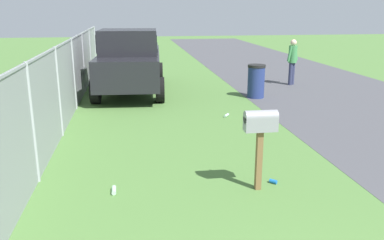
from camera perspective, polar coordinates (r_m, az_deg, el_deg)
mailbox at (r=6.14m, az=9.65°, el=-0.96°), size 0.22×0.50×1.27m
pickup_truck at (r=13.48m, az=-8.76°, el=8.42°), size 5.14×2.42×2.09m
trash_bin at (r=12.84m, az=9.04°, el=5.45°), size 0.55×0.55×1.04m
pedestrian at (r=15.24m, az=14.02°, el=8.39°), size 0.32×0.50×1.65m
fence_section at (r=10.37m, az=-17.30°, el=5.49°), size 17.43×0.07×1.96m
litter_bottle_near_hydrant at (r=10.55m, az=4.88°, el=0.66°), size 0.22×0.19×0.07m
litter_bottle_by_mailbox at (r=6.40m, az=-10.99°, el=-9.72°), size 0.22×0.08×0.07m
litter_can_far_scatter at (r=6.72m, az=11.41°, el=-8.51°), size 0.13×0.13×0.07m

